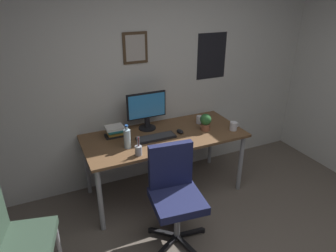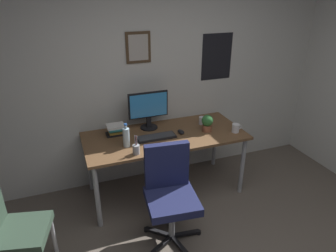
% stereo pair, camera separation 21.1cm
% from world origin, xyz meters
% --- Properties ---
extents(wall_back, '(4.40, 0.10, 2.60)m').
position_xyz_m(wall_back, '(0.00, 2.15, 1.30)').
color(wall_back, silver).
rests_on(wall_back, ground_plane).
extents(desk, '(1.78, 0.79, 0.75)m').
position_xyz_m(desk, '(-0.12, 1.67, 0.68)').
color(desk, brown).
rests_on(desk, ground_plane).
extents(office_chair, '(0.57, 0.57, 0.95)m').
position_xyz_m(office_chair, '(-0.32, 0.99, 0.53)').
color(office_chair, '#1E234C').
rests_on(office_chair, ground_plane).
extents(side_chair, '(0.51, 0.50, 0.88)m').
position_xyz_m(side_chair, '(-1.67, 1.00, 0.50)').
color(side_chair, '#334738').
rests_on(side_chair, ground_plane).
extents(monitor, '(0.46, 0.20, 0.43)m').
position_xyz_m(monitor, '(-0.23, 1.91, 0.99)').
color(monitor, black).
rests_on(monitor, desk).
extents(keyboard, '(0.43, 0.15, 0.03)m').
position_xyz_m(keyboard, '(-0.24, 1.63, 0.76)').
color(keyboard, black).
rests_on(keyboard, desk).
extents(computer_mouse, '(0.06, 0.11, 0.04)m').
position_xyz_m(computer_mouse, '(0.06, 1.65, 0.77)').
color(computer_mouse, black).
rests_on(computer_mouse, desk).
extents(water_bottle, '(0.07, 0.07, 0.25)m').
position_xyz_m(water_bottle, '(-0.58, 1.56, 0.86)').
color(water_bottle, silver).
rests_on(water_bottle, desk).
extents(coffee_mug_near, '(0.12, 0.08, 0.10)m').
position_xyz_m(coffee_mug_near, '(0.65, 1.46, 0.80)').
color(coffee_mug_near, white).
rests_on(coffee_mug_near, desk).
extents(coffee_mug_far, '(0.11, 0.07, 0.09)m').
position_xyz_m(coffee_mug_far, '(0.39, 1.80, 0.80)').
color(coffee_mug_far, white).
rests_on(coffee_mug_far, desk).
extents(potted_plant, '(0.13, 0.13, 0.19)m').
position_xyz_m(potted_plant, '(0.36, 1.60, 0.85)').
color(potted_plant, brown).
rests_on(potted_plant, desk).
extents(pen_cup, '(0.07, 0.07, 0.20)m').
position_xyz_m(pen_cup, '(-0.53, 1.37, 0.80)').
color(pen_cup, '#9EA0A5').
rests_on(pen_cup, desk).
extents(book_stack_left, '(0.21, 0.18, 0.12)m').
position_xyz_m(book_stack_left, '(-0.63, 1.86, 0.82)').
color(book_stack_left, black).
rests_on(book_stack_left, desk).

